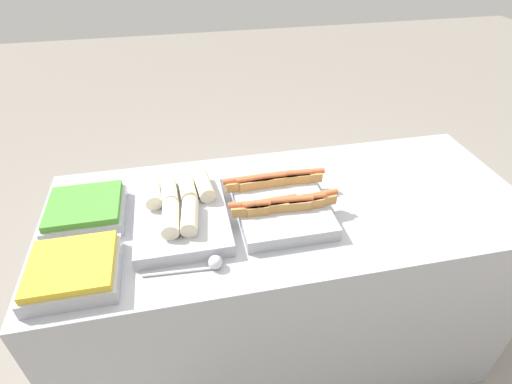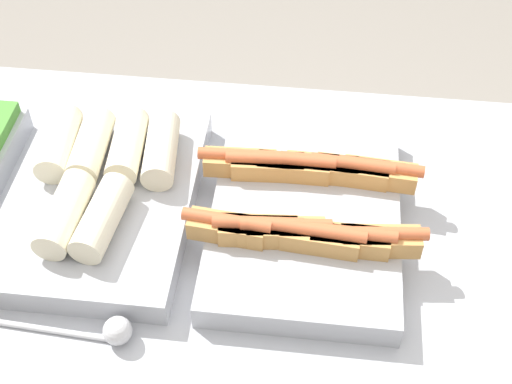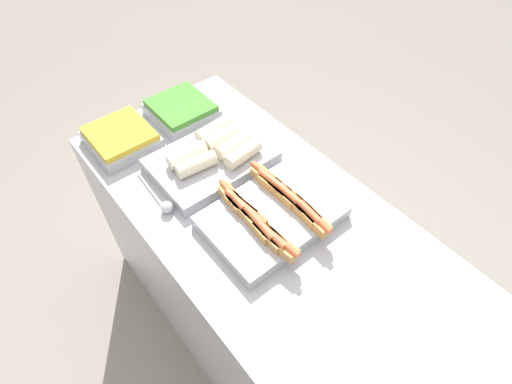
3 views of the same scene
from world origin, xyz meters
TOP-DOWN VIEW (x-y plane):
  - counter at (0.00, 0.00)m, footprint 1.83×0.77m
  - tray_hotdogs at (-0.04, 0.00)m, footprint 0.40×0.46m
  - tray_wraps at (-0.41, 0.01)m, footprint 0.32×0.46m
  - serving_spoon_near at (-0.34, -0.26)m, footprint 0.25×0.05m

SIDE VIEW (x-z plane):
  - counter at x=0.00m, z-range 0.00..0.94m
  - serving_spoon_near at x=-0.34m, z-range 0.94..0.99m
  - tray_hotdogs at x=-0.04m, z-range 0.93..1.03m
  - tray_wraps at x=-0.41m, z-range 0.93..1.04m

